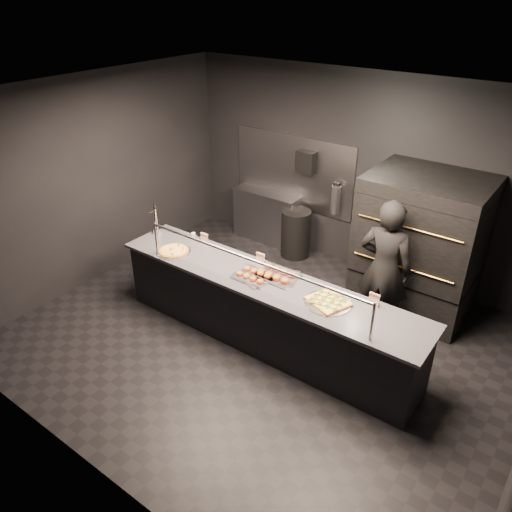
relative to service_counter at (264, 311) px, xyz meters
name	(u,v)px	position (x,y,z in m)	size (l,w,h in m)	color
room	(266,235)	(-0.02, 0.05, 1.03)	(6.04, 6.00, 3.00)	black
service_counter	(264,311)	(0.00, 0.00, 0.00)	(4.10, 0.78, 1.37)	black
pizza_oven	(420,244)	(1.20, 1.90, 0.50)	(1.50, 1.23, 1.91)	black
prep_shelf	(267,217)	(-1.60, 2.32, -0.01)	(1.20, 0.35, 0.90)	#99999E
towel_dispenser	(307,162)	(-0.90, 2.39, 1.09)	(0.30, 0.20, 0.35)	black
fire_extinguisher	(336,199)	(-0.35, 2.40, 0.60)	(0.14, 0.14, 0.51)	#B2B2B7
beer_tap	(156,224)	(-1.95, 0.13, 0.60)	(0.13, 0.18, 0.50)	silver
round_pizza	(174,251)	(-1.36, -0.15, 0.47)	(0.45, 0.45, 0.03)	silver
slider_tray_a	(253,276)	(-0.13, -0.04, 0.48)	(0.52, 0.43, 0.07)	silver
slider_tray_b	(276,274)	(0.07, 0.14, 0.49)	(0.59, 0.50, 0.08)	silver
square_pizza	(328,302)	(0.85, 0.02, 0.47)	(0.53, 0.53, 0.05)	silver
condiment_jar	(195,237)	(-1.37, 0.28, 0.50)	(0.14, 0.06, 0.10)	silver
tent_cards	(274,263)	(-0.06, 0.28, 0.53)	(2.59, 0.04, 0.15)	white
trash_bin	(296,233)	(-0.90, 2.16, -0.07)	(0.48, 0.48, 0.80)	black
worker	(384,269)	(1.05, 1.07, 0.46)	(0.67, 0.44, 1.84)	black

